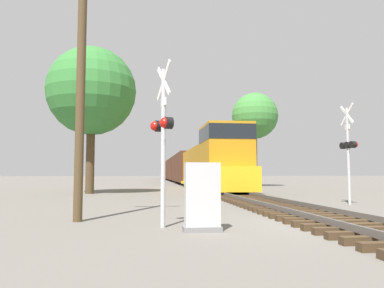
{
  "coord_description": "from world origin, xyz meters",
  "views": [
    {
      "loc": [
        -4.93,
        -9.49,
        1.35
      ],
      "look_at": [
        -3.37,
        3.81,
        2.41
      ],
      "focal_mm": 35.0,
      "sensor_mm": 36.0,
      "label": 1
    }
  ],
  "objects_px": {
    "crossing_signal_near": "(162,131)",
    "relay_cabinet": "(202,197)",
    "tree_mid_background": "(255,116)",
    "utility_pole": "(81,74)",
    "tree_far_right": "(92,92)",
    "freight_train": "(177,170)",
    "crossing_signal_far": "(349,147)"
  },
  "relations": [
    {
      "from": "freight_train",
      "to": "crossing_signal_near",
      "type": "height_order",
      "value": "freight_train"
    },
    {
      "from": "freight_train",
      "to": "crossing_signal_far",
      "type": "bearing_deg",
      "value": -85.47
    },
    {
      "from": "freight_train",
      "to": "crossing_signal_near",
      "type": "bearing_deg",
      "value": -94.79
    },
    {
      "from": "utility_pole",
      "to": "tree_far_right",
      "type": "height_order",
      "value": "tree_far_right"
    },
    {
      "from": "relay_cabinet",
      "to": "freight_train",
      "type": "bearing_deg",
      "value": 86.22
    },
    {
      "from": "utility_pole",
      "to": "tree_mid_background",
      "type": "bearing_deg",
      "value": 64.22
    },
    {
      "from": "crossing_signal_near",
      "to": "utility_pole",
      "type": "relative_size",
      "value": 0.52
    },
    {
      "from": "crossing_signal_near",
      "to": "crossing_signal_far",
      "type": "height_order",
      "value": "crossing_signal_far"
    },
    {
      "from": "crossing_signal_near",
      "to": "tree_mid_background",
      "type": "height_order",
      "value": "tree_mid_background"
    },
    {
      "from": "utility_pole",
      "to": "tree_far_right",
      "type": "xyz_separation_m",
      "value": [
        -1.93,
        14.94,
        2.74
      ]
    },
    {
      "from": "crossing_signal_near",
      "to": "tree_mid_background",
      "type": "bearing_deg",
      "value": 140.87
    },
    {
      "from": "utility_pole",
      "to": "tree_far_right",
      "type": "relative_size",
      "value": 0.81
    },
    {
      "from": "crossing_signal_near",
      "to": "tree_far_right",
      "type": "bearing_deg",
      "value": 176.13
    },
    {
      "from": "utility_pole",
      "to": "crossing_signal_far",
      "type": "bearing_deg",
      "value": 23.03
    },
    {
      "from": "tree_far_right",
      "to": "relay_cabinet",
      "type": "bearing_deg",
      "value": -73.16
    },
    {
      "from": "crossing_signal_far",
      "to": "utility_pole",
      "type": "height_order",
      "value": "utility_pole"
    },
    {
      "from": "tree_mid_background",
      "to": "utility_pole",
      "type": "bearing_deg",
      "value": -115.78
    },
    {
      "from": "relay_cabinet",
      "to": "crossing_signal_far",
      "type": "bearing_deg",
      "value": 41.77
    },
    {
      "from": "utility_pole",
      "to": "tree_far_right",
      "type": "bearing_deg",
      "value": 97.38
    },
    {
      "from": "freight_train",
      "to": "tree_mid_background",
      "type": "distance_m",
      "value": 27.19
    },
    {
      "from": "crossing_signal_far",
      "to": "tree_far_right",
      "type": "bearing_deg",
      "value": 44.95
    },
    {
      "from": "crossing_signal_near",
      "to": "crossing_signal_far",
      "type": "relative_size",
      "value": 0.95
    },
    {
      "from": "relay_cabinet",
      "to": "tree_mid_background",
      "type": "bearing_deg",
      "value": 71.34
    },
    {
      "from": "crossing_signal_far",
      "to": "tree_mid_background",
      "type": "xyz_separation_m",
      "value": [
        2.41,
        22.64,
        4.91
      ]
    },
    {
      "from": "crossing_signal_near",
      "to": "crossing_signal_far",
      "type": "xyz_separation_m",
      "value": [
        8.42,
        6.0,
        0.08
      ]
    },
    {
      "from": "tree_far_right",
      "to": "tree_mid_background",
      "type": "bearing_deg",
      "value": 39.14
    },
    {
      "from": "tree_mid_background",
      "to": "crossing_signal_near",
      "type": "bearing_deg",
      "value": -110.71
    },
    {
      "from": "crossing_signal_near",
      "to": "utility_pole",
      "type": "distance_m",
      "value": 3.26
    },
    {
      "from": "crossing_signal_near",
      "to": "tree_mid_background",
      "type": "xyz_separation_m",
      "value": [
        10.83,
        28.64,
        4.98
      ]
    },
    {
      "from": "tree_far_right",
      "to": "tree_mid_background",
      "type": "distance_m",
      "value": 19.44
    },
    {
      "from": "crossing_signal_near",
      "to": "tree_far_right",
      "type": "xyz_separation_m",
      "value": [
        -4.25,
        16.37,
        4.53
      ]
    },
    {
      "from": "crossing_signal_near",
      "to": "relay_cabinet",
      "type": "height_order",
      "value": "crossing_signal_near"
    }
  ]
}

